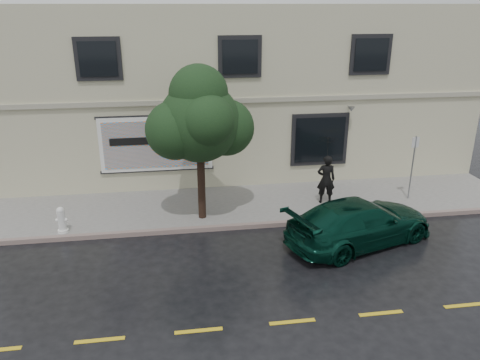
{
  "coord_description": "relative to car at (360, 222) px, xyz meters",
  "views": [
    {
      "loc": [
        -2.55,
        -12.31,
        7.01
      ],
      "look_at": [
        -0.4,
        2.2,
        1.46
      ],
      "focal_mm": 35.0,
      "sensor_mm": 36.0,
      "label": 1
    }
  ],
  "objects": [
    {
      "name": "billboard",
      "position": [
        -6.21,
        4.92,
        1.35
      ],
      "size": [
        4.3,
        0.16,
        2.2
      ],
      "color": "white",
      "rests_on": "ground"
    },
    {
      "name": "building",
      "position": [
        -3.01,
        8.99,
        2.79
      ],
      "size": [
        20.0,
        8.12,
        7.0
      ],
      "color": "#BFB79A",
      "rests_on": "ground"
    },
    {
      "name": "fire_hydrant",
      "position": [
        -9.21,
        1.8,
        -0.13
      ],
      "size": [
        0.36,
        0.33,
        0.87
      ],
      "rotation": [
        0.0,
        0.0,
        0.41
      ],
      "color": "white",
      "rests_on": "sidewalk"
    },
    {
      "name": "sign_pole",
      "position": [
        3.05,
        2.77,
        0.91
      ],
      "size": [
        0.3,
        0.07,
        2.42
      ],
      "rotation": [
        0.0,
        0.0,
        0.17
      ],
      "color": "gray",
      "rests_on": "sidewalk"
    },
    {
      "name": "ground",
      "position": [
        -3.01,
        -0.0,
        -0.71
      ],
      "size": [
        90.0,
        90.0,
        0.0
      ],
      "primitive_type": "plane",
      "color": "black",
      "rests_on": "ground"
    },
    {
      "name": "sidewalk",
      "position": [
        -3.01,
        3.25,
        -0.63
      ],
      "size": [
        20.0,
        3.5,
        0.15
      ],
      "primitive_type": "cube",
      "color": "gray",
      "rests_on": "ground"
    },
    {
      "name": "car",
      "position": [
        0.0,
        0.0,
        0.0
      ],
      "size": [
        5.28,
        3.63,
        1.41
      ],
      "primitive_type": "imported",
      "rotation": [
        0.0,
        0.0,
        1.91
      ],
      "color": "#083023",
      "rests_on": "ground"
    },
    {
      "name": "pedestrian",
      "position": [
        -0.17,
        2.86,
        0.35
      ],
      "size": [
        0.72,
        0.53,
        1.81
      ],
      "primitive_type": "imported",
      "rotation": [
        0.0,
        0.0,
        2.98
      ],
      "color": "black",
      "rests_on": "sidewalk"
    },
    {
      "name": "street_tree",
      "position": [
        -4.71,
        2.26,
        2.76
      ],
      "size": [
        2.59,
        2.59,
        4.63
      ],
      "color": "#2F1E15",
      "rests_on": "sidewalk"
    },
    {
      "name": "umbrella",
      "position": [
        -0.17,
        2.86,
        1.66
      ],
      "size": [
        1.34,
        1.34,
        0.81
      ],
      "primitive_type": "imported",
      "rotation": [
        0.0,
        0.0,
        0.25
      ],
      "color": "black",
      "rests_on": "pedestrian"
    },
    {
      "name": "curb",
      "position": [
        -3.01,
        1.5,
        -0.63
      ],
      "size": [
        20.0,
        0.18,
        0.16
      ],
      "primitive_type": "cube",
      "color": "slate",
      "rests_on": "ground"
    },
    {
      "name": "road_marking",
      "position": [
        -3.01,
        -3.5,
        -0.7
      ],
      "size": [
        19.0,
        0.12,
        0.01
      ],
      "primitive_type": "cube",
      "color": "gold",
      "rests_on": "ground"
    }
  ]
}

